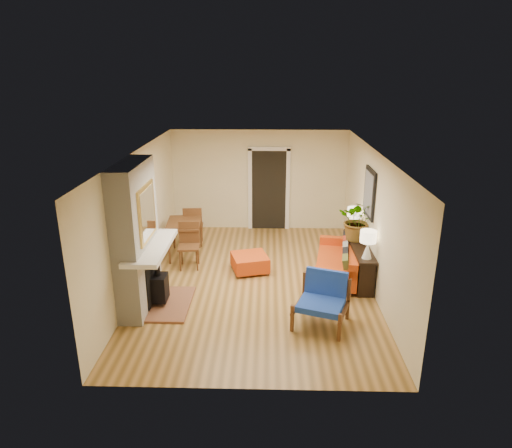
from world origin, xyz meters
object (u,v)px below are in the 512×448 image
Objects in this scene: sofa at (340,261)px; dining_table at (188,229)px; lamp_near at (368,241)px; houseplant at (358,220)px; lamp_far at (354,217)px; console_table at (359,251)px; ottoman at (250,262)px; blue_chair at (323,297)px.

dining_table reaches higher than sofa.
houseplant reaches higher than lamp_near.
lamp_far reaches higher than dining_table.
console_table is 0.90m from lamp_far.
sofa is 1.07m from lamp_far.
ottoman is (-1.86, 0.18, -0.11)m from sofa.
ottoman is 2.39m from houseplant.
console_table is (0.91, 1.73, 0.11)m from blue_chair.
houseplant is (-0.01, 0.94, 0.09)m from lamp_near.
blue_chair is (1.30, -1.99, 0.26)m from ottoman.
houseplant reaches higher than sofa.
console_table is at bearing -6.63° from ottoman.
dining_table is at bearing 163.08° from sofa.
sofa is at bearing -116.97° from lamp_far.
dining_table is 4.07m from lamp_near.
console_table is (3.64, -1.08, -0.06)m from dining_table.
lamp_near reaches higher than blue_chair.
blue_chair reaches higher than console_table.
lamp_far is 0.63× the size of houseplant.
dining_table is (-3.29, 1.00, 0.32)m from sofa.
sofa is 2.25× the size of ottoman.
blue_chair is at bearing -56.79° from ottoman.
dining_table is 3.40× the size of lamp_far.
ottoman is at bearing -167.16° from lamp_far.
houseplant is (-0.01, -0.50, 0.09)m from lamp_far.
lamp_near is at bearing -90.00° from lamp_far.
lamp_far is 0.51m from houseplant.
sofa is 1.06× the size of console_table.
lamp_near reaches higher than ottoman.
ottoman is at bearing -29.73° from dining_table.
sofa is 1.89m from blue_chair.
houseplant reaches higher than ottoman.
lamp_far reaches higher than sofa.
lamp_near reaches higher than sofa.
blue_chair is 1.94× the size of lamp_far.
ottoman is at bearing 123.21° from blue_chair.
sofa is at bearing -5.62° from ottoman.
blue_chair is at bearing -45.73° from dining_table.
lamp_far is at bearing 12.84° from ottoman.
console_table is at bearing -90.00° from lamp_far.
dining_table is at bearing 154.22° from lamp_near.
houseplant is at bearing -91.15° from lamp_far.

